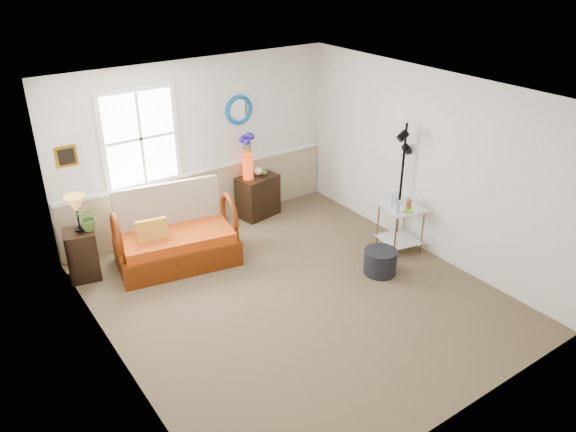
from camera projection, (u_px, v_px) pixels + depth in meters
floor at (295, 296)px, 7.17m from camera, size 4.50×5.00×0.01m
ceiling at (297, 94)px, 6.02m from camera, size 4.50×5.00×0.01m
walls at (296, 204)px, 6.59m from camera, size 4.51×5.01×2.60m
wainscot at (203, 198)px, 8.79m from camera, size 4.46×0.02×0.90m
chair_rail at (202, 170)px, 8.58m from camera, size 4.46×0.04×0.06m
window at (140, 139)px, 7.81m from camera, size 1.14×0.06×1.44m
picture at (66, 156)px, 7.32m from camera, size 0.28×0.03×0.28m
mirror at (239, 110)px, 8.58m from camera, size 0.47×0.07×0.47m
loveseat at (175, 229)px, 7.68m from camera, size 1.75×1.19×1.06m
throw_pillow at (153, 234)px, 7.49m from camera, size 0.43×0.17×0.41m
lamp_stand at (82, 255)px, 7.42m from camera, size 0.46×0.46×0.69m
table_lamp at (77, 214)px, 7.17m from camera, size 0.37×0.37×0.50m
potted_plant at (89, 220)px, 7.26m from camera, size 0.44×0.45×0.27m
cabinet at (258, 196)px, 9.12m from camera, size 0.70×0.52×0.69m
flower_vase at (247, 157)px, 8.73m from camera, size 0.26×0.26×0.73m
side_table at (400, 228)px, 8.11m from camera, size 0.64×0.64×0.68m
tabletop_items at (402, 201)px, 7.87m from camera, size 0.46×0.46×0.22m
floor_lamp at (401, 185)px, 8.08m from camera, size 0.30×0.30×1.84m
ottoman at (380, 262)px, 7.60m from camera, size 0.45×0.45×0.34m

